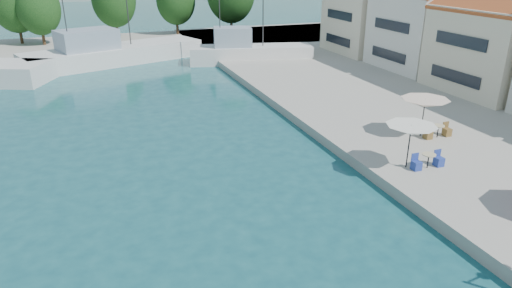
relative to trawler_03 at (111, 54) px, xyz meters
name	(u,v)px	position (x,y,z in m)	size (l,w,h in m)	color
quay_right	(505,106)	(26.36, -27.25, -0.77)	(32.00, 92.00, 0.60)	#A7A297
quay_far	(76,48)	(-3.64, 9.75, -0.77)	(90.00, 16.00, 0.60)	#A7A297
building_04	(505,35)	(28.36, -24.25, 3.95)	(9.00, 8.80, 9.20)	beige
building_05	(428,18)	(28.36, -15.25, 4.19)	(8.40, 8.80, 9.70)	white
building_06	(374,7)	(28.36, -6.25, 4.43)	(9.00, 8.80, 10.20)	#F4E3C3
trawler_03	(111,54)	(0.00, 0.00, 0.00)	(19.48, 10.97, 10.20)	silver
trawler_04	(248,53)	(13.95, -4.67, 0.00)	(13.50, 6.34, 10.20)	silver
tree_04	(15,4)	(-9.91, 13.28, 4.37)	(5.66, 5.66, 8.38)	#3F2B19
tree_05	(38,9)	(-7.22, 11.28, 3.87)	(5.08, 5.08, 7.52)	#3F2B19
tree_06	(114,0)	(1.80, 14.19, 4.42)	(5.72, 5.72, 8.47)	#3F2B19
tree_07	(176,0)	(10.04, 14.36, 4.12)	(5.38, 5.38, 7.96)	#3F2B19
umbrella_white	(411,130)	(12.24, -34.12, 1.56)	(2.55, 2.55, 2.28)	black
umbrella_cream	(425,103)	(15.88, -30.68, 1.59)	(2.82, 2.82, 2.31)	black
cafe_table_02	(428,163)	(13.20, -34.56, -0.18)	(1.82, 0.70, 0.76)	black
cafe_table_03	(438,133)	(16.64, -31.25, -0.18)	(1.82, 0.70, 0.76)	black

